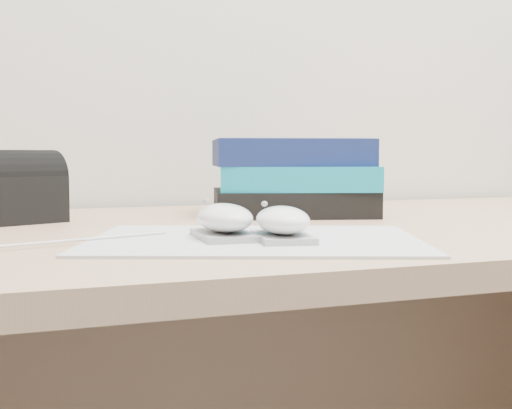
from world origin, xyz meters
name	(u,v)px	position (x,y,z in m)	size (l,w,h in m)	color
desk	(261,372)	(0.00, 1.64, 0.50)	(1.60, 0.80, 0.73)	#A77E5D
mousepad	(255,239)	(-0.10, 1.41, 0.73)	(0.37, 0.29, 0.00)	#94959C
mouse_rear	(224,221)	(-0.14, 1.42, 0.75)	(0.07, 0.12, 0.05)	#979799
mouse_front	(283,223)	(-0.08, 1.38, 0.75)	(0.08, 0.12, 0.04)	#A0A0A3
usb_cable	(74,240)	(-0.30, 1.45, 0.73)	(0.00, 0.00, 0.24)	silver
book_stack	(293,178)	(0.08, 1.72, 0.79)	(0.30, 0.27, 0.13)	black
pouch	(18,188)	(-0.34, 1.73, 0.78)	(0.14, 0.12, 0.11)	black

